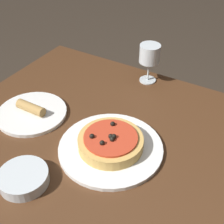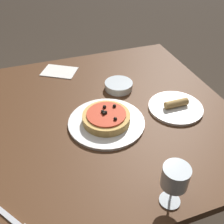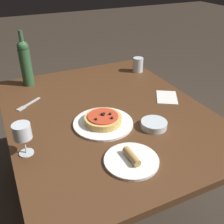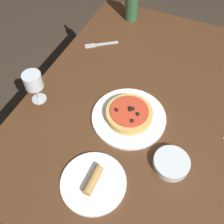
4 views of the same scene
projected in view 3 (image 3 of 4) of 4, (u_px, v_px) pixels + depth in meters
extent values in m
plane|color=#382D23|center=(108.00, 203.00, 1.79)|extent=(14.00, 14.00, 0.00)
cube|color=#4C2D19|center=(107.00, 113.00, 1.42)|extent=(1.30, 1.03, 0.03)
cylinder|color=#4C2D19|center=(17.00, 133.00, 1.90)|extent=(0.06, 0.06, 0.70)
cylinder|color=#4C2D19|center=(127.00, 106.00, 2.24)|extent=(0.06, 0.06, 0.70)
cylinder|color=white|center=(103.00, 123.00, 1.30)|extent=(0.30, 0.30, 0.01)
cylinder|color=tan|center=(103.00, 120.00, 1.29)|extent=(0.18, 0.18, 0.03)
cylinder|color=red|center=(103.00, 116.00, 1.28)|extent=(0.15, 0.15, 0.01)
sphere|color=black|center=(112.00, 118.00, 1.25)|extent=(0.01, 0.01, 0.01)
sphere|color=black|center=(110.00, 114.00, 1.28)|extent=(0.01, 0.01, 0.01)
sphere|color=black|center=(103.00, 115.00, 1.27)|extent=(0.01, 0.01, 0.01)
sphere|color=black|center=(102.00, 114.00, 1.28)|extent=(0.01, 0.01, 0.01)
sphere|color=black|center=(104.00, 113.00, 1.28)|extent=(0.01, 0.01, 0.01)
sphere|color=black|center=(96.00, 119.00, 1.24)|extent=(0.01, 0.01, 0.01)
cylinder|color=silver|center=(27.00, 153.00, 1.11)|extent=(0.06, 0.06, 0.00)
cylinder|color=silver|center=(25.00, 145.00, 1.09)|extent=(0.01, 0.01, 0.08)
cylinder|color=silver|center=(22.00, 131.00, 1.05)|extent=(0.07, 0.07, 0.07)
cylinder|color=#2D5633|center=(26.00, 67.00, 1.64)|extent=(0.07, 0.07, 0.23)
sphere|color=#2D5633|center=(23.00, 47.00, 1.58)|extent=(0.07, 0.07, 0.07)
cylinder|color=#2D5633|center=(21.00, 37.00, 1.55)|extent=(0.03, 0.03, 0.08)
cylinder|color=silver|center=(138.00, 65.00, 1.87)|extent=(0.07, 0.07, 0.10)
cylinder|color=silver|center=(154.00, 124.00, 1.27)|extent=(0.13, 0.13, 0.03)
cube|color=#B7B7BC|center=(32.00, 102.00, 1.49)|extent=(0.08, 0.10, 0.00)
cube|color=#B7B7BC|center=(21.00, 109.00, 1.43)|extent=(0.05, 0.06, 0.00)
cylinder|color=white|center=(131.00, 160.00, 1.06)|extent=(0.22, 0.22, 0.01)
cylinder|color=#B2894C|center=(132.00, 156.00, 1.05)|extent=(0.10, 0.03, 0.03)
cube|color=silver|center=(167.00, 97.00, 1.54)|extent=(0.20, 0.19, 0.00)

